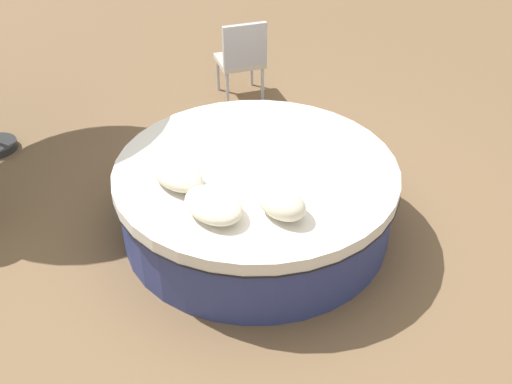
{
  "coord_description": "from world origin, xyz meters",
  "views": [
    {
      "loc": [
        -3.22,
        2.74,
        3.49
      ],
      "look_at": [
        0.0,
        0.0,
        0.39
      ],
      "focal_mm": 42.66,
      "sensor_mm": 36.0,
      "label": 1
    }
  ],
  "objects_px": {
    "round_bed": "(256,197)",
    "throw_pillow_2": "(281,203)",
    "throw_pillow_0": "(177,174)",
    "patio_chair": "(242,55)",
    "throw_pillow_1": "(213,205)"
  },
  "relations": [
    {
      "from": "throw_pillow_0",
      "to": "throw_pillow_1",
      "type": "xyz_separation_m",
      "value": [
        -0.51,
        0.02,
        -0.01
      ]
    },
    {
      "from": "round_bed",
      "to": "patio_chair",
      "type": "xyz_separation_m",
      "value": [
        2.01,
        -1.5,
        0.22
      ]
    },
    {
      "from": "throw_pillow_1",
      "to": "throw_pillow_2",
      "type": "height_order",
      "value": "throw_pillow_2"
    },
    {
      "from": "round_bed",
      "to": "patio_chair",
      "type": "bearing_deg",
      "value": -36.69
    },
    {
      "from": "round_bed",
      "to": "throw_pillow_1",
      "type": "relative_size",
      "value": 4.6
    },
    {
      "from": "throw_pillow_0",
      "to": "throw_pillow_1",
      "type": "relative_size",
      "value": 1.05
    },
    {
      "from": "throw_pillow_1",
      "to": "patio_chair",
      "type": "relative_size",
      "value": 0.53
    },
    {
      "from": "round_bed",
      "to": "throw_pillow_2",
      "type": "distance_m",
      "value": 0.79
    },
    {
      "from": "throw_pillow_0",
      "to": "patio_chair",
      "type": "height_order",
      "value": "patio_chair"
    },
    {
      "from": "throw_pillow_0",
      "to": "throw_pillow_2",
      "type": "relative_size",
      "value": 1.27
    },
    {
      "from": "throw_pillow_0",
      "to": "throw_pillow_1",
      "type": "distance_m",
      "value": 0.51
    },
    {
      "from": "throw_pillow_2",
      "to": "patio_chair",
      "type": "relative_size",
      "value": 0.44
    },
    {
      "from": "round_bed",
      "to": "throw_pillow_0",
      "type": "bearing_deg",
      "value": 69.87
    },
    {
      "from": "throw_pillow_2",
      "to": "round_bed",
      "type": "bearing_deg",
      "value": -24.02
    },
    {
      "from": "throw_pillow_0",
      "to": "throw_pillow_1",
      "type": "bearing_deg",
      "value": 177.77
    }
  ]
}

